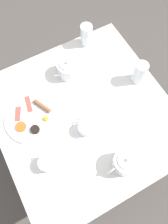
{
  "coord_description": "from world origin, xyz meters",
  "views": [
    {
      "loc": [
        0.23,
        0.42,
        1.88
      ],
      "look_at": [
        0.0,
        0.0,
        0.74
      ],
      "focal_mm": 35.0,
      "sensor_mm": 36.0,
      "label": 1
    }
  ],
  "objects_px": {
    "teapot_far": "(68,68)",
    "teacup_with_saucer_right": "(47,164)",
    "knife_by_plate": "(125,116)",
    "spoon_for_tea": "(79,167)",
    "breakfast_plate": "(33,117)",
    "water_glass_tall": "(86,35)",
    "water_glass_short": "(140,73)",
    "teapot_near": "(125,162)",
    "fork_spare": "(115,53)",
    "teacup_with_saucer_left": "(86,128)"
  },
  "relations": [
    {
      "from": "water_glass_tall",
      "to": "water_glass_short",
      "type": "relative_size",
      "value": 0.99
    },
    {
      "from": "teapot_far",
      "to": "spoon_for_tea",
      "type": "distance_m",
      "value": 0.58
    },
    {
      "from": "teapot_near",
      "to": "teapot_far",
      "type": "bearing_deg",
      "value": 87.23
    },
    {
      "from": "teapot_far",
      "to": "knife_by_plate",
      "type": "bearing_deg",
      "value": 98.39
    },
    {
      "from": "breakfast_plate",
      "to": "knife_by_plate",
      "type": "relative_size",
      "value": 1.48
    },
    {
      "from": "water_glass_tall",
      "to": "fork_spare",
      "type": "relative_size",
      "value": 0.93
    },
    {
      "from": "spoon_for_tea",
      "to": "fork_spare",
      "type": "bearing_deg",
      "value": -135.89
    },
    {
      "from": "water_glass_short",
      "to": "teapot_far",
      "type": "bearing_deg",
      "value": -34.73
    },
    {
      "from": "water_glass_short",
      "to": "fork_spare",
      "type": "xyz_separation_m",
      "value": [
        0.02,
        -0.23,
        -0.07
      ]
    },
    {
      "from": "teapot_far",
      "to": "teacup_with_saucer_right",
      "type": "bearing_deg",
      "value": 39.98
    },
    {
      "from": "breakfast_plate",
      "to": "teapot_far",
      "type": "bearing_deg",
      "value": -151.7
    },
    {
      "from": "teacup_with_saucer_left",
      "to": "spoon_for_tea",
      "type": "relative_size",
      "value": 1.0
    },
    {
      "from": "teapot_far",
      "to": "water_glass_short",
      "type": "xyz_separation_m",
      "value": [
        -0.35,
        0.24,
        0.02
      ]
    },
    {
      "from": "teacup_with_saucer_left",
      "to": "teacup_with_saucer_right",
      "type": "bearing_deg",
      "value": 14.91
    },
    {
      "from": "teacup_with_saucer_right",
      "to": "fork_spare",
      "type": "height_order",
      "value": "teacup_with_saucer_right"
    },
    {
      "from": "teacup_with_saucer_left",
      "to": "knife_by_plate",
      "type": "relative_size",
      "value": 0.62
    },
    {
      "from": "breakfast_plate",
      "to": "teapot_near",
      "type": "bearing_deg",
      "value": 123.67
    },
    {
      "from": "teapot_near",
      "to": "teacup_with_saucer_right",
      "type": "xyz_separation_m",
      "value": [
        0.35,
        -0.19,
        -0.02
      ]
    },
    {
      "from": "fork_spare",
      "to": "water_glass_tall",
      "type": "bearing_deg",
      "value": -52.98
    },
    {
      "from": "teacup_with_saucer_left",
      "to": "water_glass_short",
      "type": "height_order",
      "value": "water_glass_short"
    },
    {
      "from": "fork_spare",
      "to": "knife_by_plate",
      "type": "bearing_deg",
      "value": 66.04
    },
    {
      "from": "teapot_far",
      "to": "fork_spare",
      "type": "bearing_deg",
      "value": 166.63
    },
    {
      "from": "teapot_far",
      "to": "fork_spare",
      "type": "height_order",
      "value": "teapot_far"
    },
    {
      "from": "teacup_with_saucer_left",
      "to": "teapot_far",
      "type": "bearing_deg",
      "value": -102.72
    },
    {
      "from": "teacup_with_saucer_left",
      "to": "water_glass_short",
      "type": "bearing_deg",
      "value": -162.47
    },
    {
      "from": "teacup_with_saucer_left",
      "to": "knife_by_plate",
      "type": "distance_m",
      "value": 0.24
    },
    {
      "from": "teapot_far",
      "to": "teapot_near",
      "type": "bearing_deg",
      "value": 77.8
    },
    {
      "from": "teapot_near",
      "to": "teapot_far",
      "type": "height_order",
      "value": "same"
    },
    {
      "from": "knife_by_plate",
      "to": "water_glass_short",
      "type": "bearing_deg",
      "value": -138.95
    },
    {
      "from": "water_glass_tall",
      "to": "spoon_for_tea",
      "type": "xyz_separation_m",
      "value": [
        0.42,
        0.69,
        -0.07
      ]
    },
    {
      "from": "teacup_with_saucer_right",
      "to": "knife_by_plate",
      "type": "relative_size",
      "value": 0.61
    },
    {
      "from": "water_glass_tall",
      "to": "breakfast_plate",
      "type": "bearing_deg",
      "value": 31.62
    },
    {
      "from": "teapot_far",
      "to": "knife_by_plate",
      "type": "xyz_separation_m",
      "value": [
        -0.15,
        0.41,
        -0.05
      ]
    },
    {
      "from": "teacup_with_saucer_right",
      "to": "knife_by_plate",
      "type": "distance_m",
      "value": 0.51
    },
    {
      "from": "breakfast_plate",
      "to": "teapot_near",
      "type": "distance_m",
      "value": 0.56
    },
    {
      "from": "teapot_far",
      "to": "teacup_with_saucer_left",
      "type": "relative_size",
      "value": 1.62
    },
    {
      "from": "teapot_near",
      "to": "knife_by_plate",
      "type": "height_order",
      "value": "teapot_near"
    },
    {
      "from": "knife_by_plate",
      "to": "spoon_for_tea",
      "type": "xyz_separation_m",
      "value": [
        0.37,
        0.13,
        -0.0
      ]
    },
    {
      "from": "water_glass_short",
      "to": "spoon_for_tea",
      "type": "relative_size",
      "value": 1.11
    },
    {
      "from": "breakfast_plate",
      "to": "spoon_for_tea",
      "type": "height_order",
      "value": "breakfast_plate"
    },
    {
      "from": "teacup_with_saucer_right",
      "to": "water_glass_short",
      "type": "xyz_separation_m",
      "value": [
        -0.7,
        -0.21,
        0.04
      ]
    },
    {
      "from": "teapot_far",
      "to": "knife_by_plate",
      "type": "distance_m",
      "value": 0.44
    },
    {
      "from": "spoon_for_tea",
      "to": "water_glass_tall",
      "type": "bearing_deg",
      "value": -121.53
    },
    {
      "from": "teacup_with_saucer_left",
      "to": "teacup_with_saucer_right",
      "type": "height_order",
      "value": "same"
    },
    {
      "from": "breakfast_plate",
      "to": "fork_spare",
      "type": "bearing_deg",
      "value": -166.0
    },
    {
      "from": "teapot_far",
      "to": "spoon_for_tea",
      "type": "relative_size",
      "value": 1.62
    },
    {
      "from": "breakfast_plate",
      "to": "water_glass_tall",
      "type": "xyz_separation_m",
      "value": [
        -0.52,
        -0.32,
        0.06
      ]
    },
    {
      "from": "breakfast_plate",
      "to": "knife_by_plate",
      "type": "bearing_deg",
      "value": 152.52
    },
    {
      "from": "knife_by_plate",
      "to": "teacup_with_saucer_left",
      "type": "bearing_deg",
      "value": -7.84
    },
    {
      "from": "teapot_far",
      "to": "spoon_for_tea",
      "type": "height_order",
      "value": "teapot_far"
    }
  ]
}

